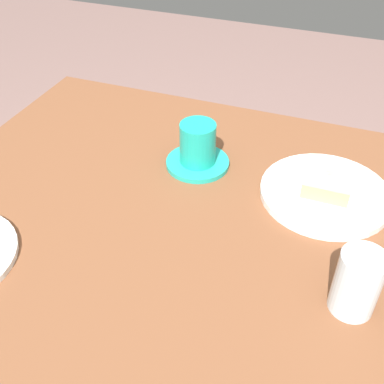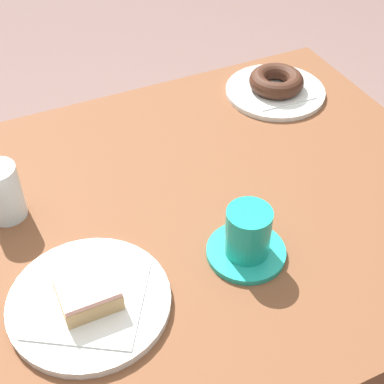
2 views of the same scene
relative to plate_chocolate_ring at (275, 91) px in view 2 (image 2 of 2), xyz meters
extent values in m
cube|color=brown|center=(-0.38, -0.24, -0.03)|extent=(1.12, 0.77, 0.05)
cylinder|color=brown|center=(0.11, 0.09, -0.40)|extent=(0.06, 0.06, 0.70)
cylinder|color=white|center=(0.00, 0.00, 0.00)|extent=(0.21, 0.21, 0.01)
cube|color=white|center=(0.00, 0.00, 0.01)|extent=(0.14, 0.14, 0.00)
torus|color=#402216|center=(0.00, 0.00, 0.03)|extent=(0.12, 0.12, 0.04)
cylinder|color=white|center=(-0.53, -0.36, 0.00)|extent=(0.23, 0.23, 0.01)
cube|color=white|center=(-0.53, -0.36, 0.01)|extent=(0.21, 0.21, 0.00)
cube|color=tan|center=(-0.53, -0.36, 0.03)|extent=(0.08, 0.08, 0.03)
cube|color=#E2A398|center=(-0.53, -0.36, 0.04)|extent=(0.08, 0.08, 0.01)
cylinder|color=tan|center=(-0.53, -0.36, 0.05)|extent=(0.02, 0.02, 0.00)
cylinder|color=silver|center=(-0.60, -0.13, 0.04)|extent=(0.06, 0.06, 0.10)
cylinder|color=teal|center=(-0.28, -0.37, 0.00)|extent=(0.12, 0.12, 0.01)
cylinder|color=#19A693|center=(-0.28, -0.37, 0.05)|extent=(0.07, 0.07, 0.08)
cylinder|color=black|center=(-0.28, -0.37, 0.08)|extent=(0.06, 0.06, 0.00)
camera|label=1|loc=(-0.53, 0.34, 0.54)|focal=44.15mm
camera|label=2|loc=(-0.60, -0.86, 0.66)|focal=51.92mm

